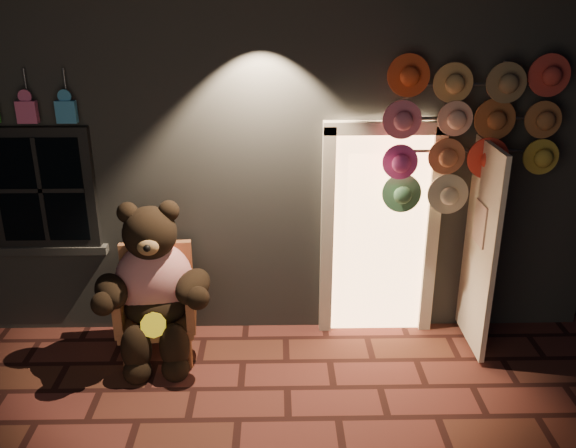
{
  "coord_description": "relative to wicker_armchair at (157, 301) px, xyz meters",
  "views": [
    {
      "loc": [
        0.33,
        -4.12,
        3.36
      ],
      "look_at": [
        0.43,
        1.0,
        1.35
      ],
      "focal_mm": 38.0,
      "sensor_mm": 36.0,
      "label": 1
    }
  ],
  "objects": [
    {
      "name": "ground",
      "position": [
        0.82,
        -1.09,
        -0.53
      ],
      "size": [
        60.0,
        60.0,
        0.0
      ],
      "primitive_type": "plane",
      "color": "#5E2823",
      "rests_on": "ground"
    },
    {
      "name": "shop_building",
      "position": [
        0.82,
        2.9,
        1.21
      ],
      "size": [
        7.3,
        5.95,
        3.51
      ],
      "color": "slate",
      "rests_on": "ground"
    },
    {
      "name": "wicker_armchair",
      "position": [
        0.0,
        0.0,
        0.0
      ],
      "size": [
        0.79,
        0.72,
        1.05
      ],
      "rotation": [
        0.0,
        0.0,
        0.11
      ],
      "color": "#9A5C3B",
      "rests_on": "ground"
    },
    {
      "name": "teddy_bear",
      "position": [
        0.01,
        -0.14,
        0.23
      ],
      "size": [
        1.16,
        0.94,
        1.6
      ],
      "rotation": [
        0.0,
        0.0,
        0.11
      ],
      "color": "red",
      "rests_on": "ground"
    },
    {
      "name": "hat_rack",
      "position": [
        2.88,
        0.19,
        1.59
      ],
      "size": [
        1.56,
        0.22,
        2.76
      ],
      "color": "#59595E",
      "rests_on": "ground"
    }
  ]
}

